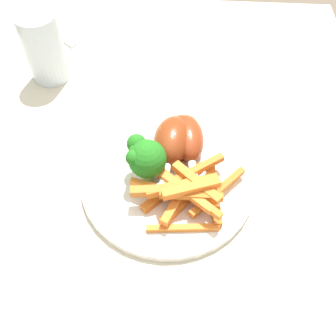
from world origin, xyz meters
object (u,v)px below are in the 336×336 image
(broccoli_floret_front, at_px, (145,158))
(fork, at_px, (46,27))
(carrot_fries_pile, at_px, (188,191))
(water_glass, at_px, (44,48))
(dining_table, at_px, (144,214))
(chicken_drumstick_near, at_px, (176,135))
(dinner_plate, at_px, (168,179))
(chicken_drumstick_extra, at_px, (188,140))
(chicken_drumstick_far, at_px, (172,142))

(broccoli_floret_front, distance_m, fork, 0.45)
(carrot_fries_pile, distance_m, fork, 0.51)
(fork, bearing_deg, water_glass, -30.49)
(broccoli_floret_front, relative_size, water_glass, 0.59)
(water_glass, bearing_deg, broccoli_floret_front, 41.23)
(dining_table, bearing_deg, chicken_drumstick_near, 133.79)
(broccoli_floret_front, bearing_deg, dinner_plate, 96.74)
(carrot_fries_pile, bearing_deg, chicken_drumstick_extra, -178.59)
(chicken_drumstick_far, bearing_deg, broccoli_floret_front, -35.40)
(dining_table, distance_m, water_glass, 0.33)
(chicken_drumstick_far, relative_size, water_glass, 1.16)
(chicken_drumstick_near, distance_m, water_glass, 0.28)
(dinner_plate, height_order, chicken_drumstick_extra, chicken_drumstick_extra)
(fork, bearing_deg, carrot_fries_pile, -12.83)
(fork, relative_size, water_glass, 1.60)
(dining_table, relative_size, water_glass, 8.28)
(dining_table, xyz_separation_m, chicken_drumstick_extra, (-0.04, 0.07, 0.16))
(dining_table, distance_m, chicken_drumstick_extra, 0.18)
(broccoli_floret_front, xyz_separation_m, fork, (-0.37, -0.25, -0.05))
(fork, bearing_deg, chicken_drumstick_near, -7.13)
(dining_table, xyz_separation_m, chicken_drumstick_near, (-0.05, 0.05, 0.16))
(broccoli_floret_front, height_order, carrot_fries_pile, broccoli_floret_front)
(dining_table, xyz_separation_m, chicken_drumstick_far, (-0.03, 0.05, 0.16))
(fork, bearing_deg, dinner_plate, -12.93)
(dinner_plate, bearing_deg, water_glass, -134.18)
(dinner_plate, distance_m, chicken_drumstick_far, 0.05)
(chicken_drumstick_extra, distance_m, water_glass, 0.31)
(chicken_drumstick_near, bearing_deg, carrot_fries_pile, 12.18)
(chicken_drumstick_near, bearing_deg, dining_table, -46.21)
(dining_table, relative_size, broccoli_floret_front, 14.04)
(carrot_fries_pile, xyz_separation_m, water_glass, (-0.26, -0.26, 0.03))
(dining_table, distance_m, broccoli_floret_front, 0.18)
(dining_table, height_order, water_glass, water_glass)
(fork, bearing_deg, chicken_drumstick_extra, -6.16)
(dinner_plate, xyz_separation_m, chicken_drumstick_far, (-0.04, 0.00, 0.03))
(chicken_drumstick_extra, bearing_deg, fork, -136.12)
(carrot_fries_pile, height_order, water_glass, water_glass)
(carrot_fries_pile, distance_m, chicken_drumstick_far, 0.08)
(broccoli_floret_front, height_order, chicken_drumstick_near, broccoli_floret_front)
(chicken_drumstick_extra, bearing_deg, water_glass, -123.70)
(chicken_drumstick_near, distance_m, chicken_drumstick_extra, 0.02)
(broccoli_floret_front, distance_m, chicken_drumstick_far, 0.06)
(chicken_drumstick_extra, relative_size, fork, 0.69)
(dinner_plate, distance_m, broccoli_floret_front, 0.06)
(carrot_fries_pile, relative_size, chicken_drumstick_far, 1.13)
(chicken_drumstick_near, bearing_deg, water_glass, -124.24)
(dining_table, distance_m, dinner_plate, 0.14)
(carrot_fries_pile, distance_m, chicken_drumstick_near, 0.10)
(broccoli_floret_front, height_order, fork, broccoli_floret_front)
(fork, bearing_deg, chicken_drumstick_far, -9.18)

